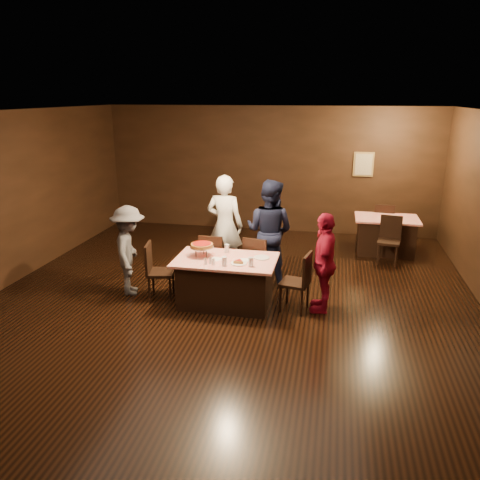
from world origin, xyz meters
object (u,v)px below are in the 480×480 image
chair_end_right (295,281)px  glass_front_right (251,262)px  chair_far_left (213,259)px  chair_back_far (383,224)px  main_table (226,281)px  plate_empty (262,258)px  chair_far_right (258,262)px  glass_back (227,249)px  chair_back_near (389,241)px  chair_end_left (161,271)px  pizza_stand (202,245)px  glass_front_left (224,261)px  diner_red_shirt (324,263)px  diner_grey_knit (129,251)px  diner_navy_hoodie (269,231)px  diner_white_jacket (225,225)px  back_table (385,235)px

chair_end_right → glass_front_right: bearing=-57.2°
chair_far_left → chair_back_far: same height
chair_back_far → glass_front_right: (-2.29, -4.03, 0.37)m
main_table → plate_empty: 0.69m
main_table → plate_empty: plate_empty is taller
chair_far_left → chair_far_right: (0.80, 0.00, 0.00)m
chair_far_left → plate_empty: bearing=146.9°
chair_back_far → glass_back: (-2.79, -3.48, 0.37)m
chair_back_near → glass_front_right: (-2.29, -2.73, 0.37)m
chair_end_left → glass_back: size_ratio=6.79×
chair_end_left → chair_back_far: size_ratio=1.00×
chair_end_right → glass_front_right: 0.79m
glass_back → pizza_stand: bearing=-144.5°
chair_back_near → glass_front_left: chair_back_near is taller
main_table → diner_red_shirt: diner_red_shirt is taller
diner_grey_knit → glass_front_right: 2.15m
chair_far_left → chair_end_right: (1.50, -0.75, 0.00)m
diner_grey_knit → glass_front_left: (1.72, -0.40, 0.08)m
diner_navy_hoodie → glass_back: bearing=72.6°
chair_far_right → diner_navy_hoodie: size_ratio=0.51×
chair_far_left → chair_far_right: 0.80m
pizza_stand → glass_front_right: bearing=-19.4°
diner_white_jacket → main_table: bearing=110.5°
chair_far_right → pizza_stand: (-0.80, -0.70, 0.48)m
main_table → glass_front_right: size_ratio=11.43×
back_table → pizza_stand: bearing=-135.1°
diner_navy_hoodie → glass_front_right: (-0.08, -1.40, -0.09)m
plate_empty → chair_back_far: bearing=58.9°
main_table → plate_empty: size_ratio=6.40×
glass_front_right → glass_back: (-0.50, 0.55, 0.00)m
diner_white_jacket → diner_red_shirt: bearing=153.4°
main_table → chair_far_right: (0.40, 0.75, 0.09)m
diner_red_shirt → diner_grey_knit: bearing=-89.8°
diner_grey_knit → glass_back: diner_grey_knit is taller
chair_end_right → glass_front_left: size_ratio=6.79×
chair_end_left → chair_back_near: (3.84, 2.48, 0.00)m
back_table → pizza_stand: (-3.14, -3.13, 0.57)m
chair_back_near → glass_back: bearing=-131.4°
chair_end_right → glass_back: 1.24m
diner_white_jacket → glass_back: diner_white_jacket is taller
chair_end_left → chair_back_near: size_ratio=1.00×
diner_navy_hoodie → plate_empty: (0.02, -1.00, -0.15)m
chair_far_right → diner_grey_knit: bearing=27.9°
chair_far_right → chair_back_far: size_ratio=1.00×
main_table → glass_back: (-0.05, 0.30, 0.46)m
plate_empty → chair_back_near: bearing=46.8°
chair_end_left → plate_empty: 1.68m
plate_empty → glass_front_right: size_ratio=1.79×
glass_front_right → diner_red_shirt: bearing=17.5°
back_table → glass_front_right: glass_front_right is taller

